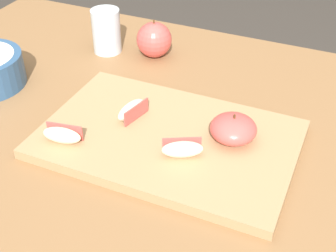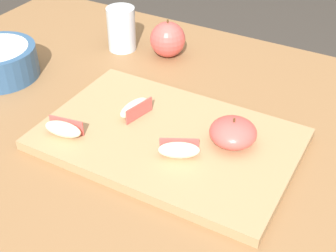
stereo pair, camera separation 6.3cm
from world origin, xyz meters
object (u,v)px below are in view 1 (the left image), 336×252
(apple_wedge_left, at_px, (182,149))
(drinking_glass_water, at_px, (106,31))
(whole_apple_pink_lady, at_px, (154,40))
(cutting_board, at_px, (168,139))
(apple_half_skin_up, at_px, (233,129))
(apple_wedge_back, at_px, (132,110))
(apple_wedge_front, at_px, (62,135))

(apple_wedge_left, bearing_deg, drinking_glass_water, 135.87)
(whole_apple_pink_lady, height_order, drinking_glass_water, drinking_glass_water)
(cutting_board, relative_size, apple_half_skin_up, 5.48)
(apple_wedge_left, bearing_deg, cutting_board, 136.09)
(apple_wedge_left, distance_m, whole_apple_pink_lady, 0.40)
(cutting_board, bearing_deg, whole_apple_pink_lady, 119.26)
(apple_half_skin_up, xyz_separation_m, apple_wedge_left, (-0.06, -0.08, -0.01))
(cutting_board, height_order, whole_apple_pink_lady, whole_apple_pink_lady)
(apple_wedge_back, bearing_deg, whole_apple_pink_lady, 106.46)
(cutting_board, xyz_separation_m, apple_half_skin_up, (0.11, 0.04, 0.03))
(whole_apple_pink_lady, bearing_deg, cutting_board, -60.74)
(whole_apple_pink_lady, distance_m, drinking_glass_water, 0.12)
(apple_wedge_front, relative_size, apple_wedge_back, 0.99)
(apple_wedge_front, bearing_deg, whole_apple_pink_lady, 90.58)
(apple_wedge_back, relative_size, whole_apple_pink_lady, 0.81)
(whole_apple_pink_lady, bearing_deg, apple_wedge_left, -58.09)
(cutting_board, relative_size, drinking_glass_water, 4.34)
(whole_apple_pink_lady, bearing_deg, drinking_glass_water, -168.59)
(apple_half_skin_up, distance_m, apple_wedge_back, 0.20)
(apple_half_skin_up, relative_size, apple_wedge_left, 1.13)
(apple_wedge_front, xyz_separation_m, apple_wedge_back, (0.08, 0.12, 0.00))
(cutting_board, bearing_deg, apple_wedge_front, -150.01)
(apple_half_skin_up, xyz_separation_m, apple_wedge_back, (-0.20, -0.01, -0.01))
(apple_wedge_back, height_order, whole_apple_pink_lady, whole_apple_pink_lady)
(apple_wedge_front, bearing_deg, apple_wedge_left, 13.29)
(cutting_board, height_order, apple_wedge_back, apple_wedge_back)
(apple_wedge_back, xyz_separation_m, drinking_glass_water, (-0.19, 0.25, 0.02))
(apple_wedge_front, bearing_deg, drinking_glass_water, 107.99)
(apple_wedge_back, bearing_deg, apple_half_skin_up, 3.20)
(apple_wedge_front, distance_m, apple_wedge_back, 0.14)
(cutting_board, height_order, drinking_glass_water, drinking_glass_water)
(apple_half_skin_up, height_order, apple_wedge_left, apple_half_skin_up)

